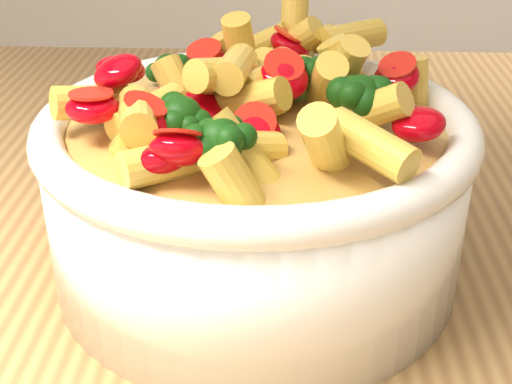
{
  "coord_description": "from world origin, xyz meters",
  "views": [
    {
      "loc": [
        -0.04,
        -0.45,
        1.15
      ],
      "look_at": [
        -0.05,
        -0.07,
        0.95
      ],
      "focal_mm": 50.0,
      "sensor_mm": 36.0,
      "label": 1
    }
  ],
  "objects": [
    {
      "name": "table",
      "position": [
        0.0,
        0.0,
        0.8
      ],
      "size": [
        1.2,
        0.8,
        0.9
      ],
      "color": "#AB8149",
      "rests_on": "ground"
    },
    {
      "name": "serving_bowl",
      "position": [
        -0.05,
        -0.07,
        0.95
      ],
      "size": [
        0.25,
        0.25,
        0.11
      ],
      "color": "white",
      "rests_on": "table"
    },
    {
      "name": "pasta_salad",
      "position": [
        -0.05,
        -0.07,
        1.02
      ],
      "size": [
        0.2,
        0.2,
        0.05
      ],
      "color": "#F0D24B",
      "rests_on": "serving_bowl"
    }
  ]
}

